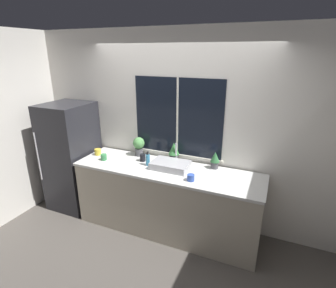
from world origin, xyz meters
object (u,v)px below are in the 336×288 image
(potted_plant_right, at_px, (215,159))
(soap_bottle, at_px, (148,160))
(potted_plant_center, at_px, (174,151))
(potted_plant_left, at_px, (139,145))
(mug_green, at_px, (104,157))
(sink, at_px, (171,165))
(refrigerator, at_px, (72,156))
(mug_yellow, at_px, (98,152))
(mug_blue, at_px, (191,178))
(mug_black, at_px, (143,158))

(potted_plant_right, xyz_separation_m, soap_bottle, (-0.85, -0.27, -0.04))
(potted_plant_center, bearing_deg, potted_plant_left, 180.00)
(potted_plant_center, bearing_deg, mug_green, -159.41)
(sink, relative_size, soap_bottle, 2.45)
(potted_plant_right, bearing_deg, mug_green, -166.96)
(refrigerator, xyz_separation_m, potted_plant_left, (1.08, 0.25, 0.26))
(potted_plant_right, distance_m, mug_yellow, 1.73)
(mug_blue, distance_m, mug_green, 1.34)
(soap_bottle, distance_m, mug_black, 0.17)
(mug_yellow, bearing_deg, potted_plant_center, 11.17)
(potted_plant_left, distance_m, mug_blue, 1.07)
(sink, distance_m, potted_plant_left, 0.66)
(mug_black, bearing_deg, sink, -8.13)
(sink, height_order, mug_yellow, sink)
(potted_plant_center, xyz_separation_m, mug_green, (-0.93, -0.35, -0.11))
(potted_plant_center, relative_size, mug_green, 3.23)
(potted_plant_center, bearing_deg, mug_yellow, -168.83)
(mug_black, bearing_deg, soap_bottle, -36.68)
(potted_plant_center, xyz_separation_m, mug_blue, (0.40, -0.46, -0.11))
(refrigerator, relative_size, mug_black, 16.15)
(refrigerator, distance_m, potted_plant_center, 1.67)
(soap_bottle, bearing_deg, mug_black, 143.32)
(refrigerator, height_order, soap_bottle, refrigerator)
(mug_yellow, xyz_separation_m, mug_blue, (1.54, -0.24, -0.01))
(mug_yellow, height_order, mug_green, mug_yellow)
(soap_bottle, height_order, mug_green, soap_bottle)
(potted_plant_center, relative_size, potted_plant_right, 1.20)
(mug_yellow, relative_size, mug_black, 0.91)
(potted_plant_right, xyz_separation_m, mug_blue, (-0.18, -0.46, -0.09))
(soap_bottle, xyz_separation_m, mug_yellow, (-0.86, 0.04, -0.04))
(sink, xyz_separation_m, mug_blue, (0.36, -0.23, -0.01))
(potted_plant_left, height_order, soap_bottle, potted_plant_left)
(refrigerator, xyz_separation_m, mug_black, (1.23, 0.08, 0.15))
(refrigerator, distance_m, sink, 1.69)
(refrigerator, xyz_separation_m, sink, (1.68, 0.02, 0.14))
(sink, bearing_deg, soap_bottle, -173.70)
(potted_plant_right, bearing_deg, sink, -156.73)
(potted_plant_left, bearing_deg, refrigerator, -166.93)
(sink, xyz_separation_m, potted_plant_right, (0.53, 0.23, 0.08))
(potted_plant_left, height_order, mug_yellow, potted_plant_left)
(potted_plant_right, xyz_separation_m, mug_green, (-1.51, -0.35, -0.08))
(potted_plant_center, distance_m, soap_bottle, 0.39)
(mug_yellow, bearing_deg, sink, -0.30)
(potted_plant_left, height_order, mug_black, potted_plant_left)
(mug_green, bearing_deg, mug_black, 19.39)
(mug_yellow, distance_m, mug_green, 0.24)
(potted_plant_left, distance_m, potted_plant_right, 1.14)
(potted_plant_center, bearing_deg, mug_blue, -48.72)
(potted_plant_left, distance_m, mug_black, 0.25)
(potted_plant_right, relative_size, mug_green, 2.68)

